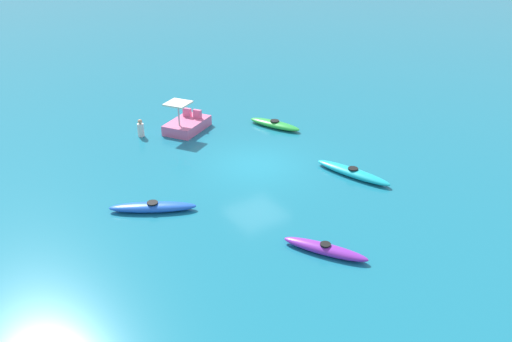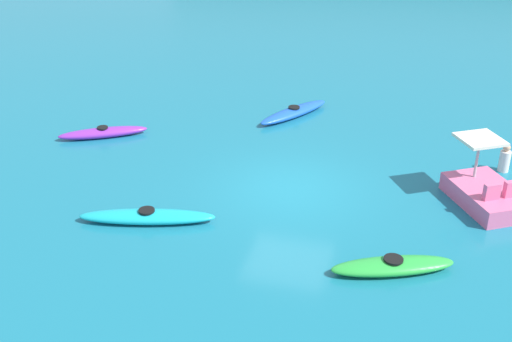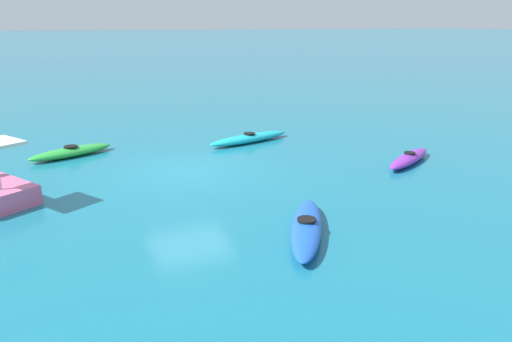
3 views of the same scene
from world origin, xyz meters
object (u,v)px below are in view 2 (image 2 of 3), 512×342
Objects in this scene: kayak_green at (393,266)px; person_near_shore at (505,159)px; kayak_purple at (103,133)px; pedal_boat_pink at (487,193)px; kayak_cyan at (147,217)px; kayak_blue at (294,112)px.

person_near_shore is at bearing 65.91° from kayak_green.
kayak_green and kayak_purple have the same top height.
pedal_boat_pink reaches higher than kayak_green.
kayak_purple is (-10.01, 5.20, -0.00)m from kayak_green.
kayak_cyan is 9.14m from pedal_boat_pink.
kayak_blue is at bearing 75.85° from kayak_cyan.
kayak_blue and kayak_cyan have the same top height.
person_near_shore reaches higher than kayak_blue.
person_near_shore is (7.01, -2.60, 0.22)m from kayak_blue.
person_near_shore is at bearing 31.66° from kayak_cyan.
kayak_purple is 1.00× the size of pedal_boat_pink.
kayak_cyan and kayak_green have the same top height.
kayak_blue is 1.10× the size of pedal_boat_pink.
kayak_purple is 12.78m from person_near_shore.
pedal_boat_pink is (8.50, 3.36, 0.17)m from kayak_cyan.
kayak_blue is 9.72m from kayak_green.
kayak_purple is (-3.67, 4.67, 0.00)m from kayak_cyan.
kayak_purple is at bearing 152.53° from kayak_green.
kayak_blue is 0.87× the size of kayak_cyan.
kayak_cyan is at bearing 175.20° from kayak_green.
kayak_cyan is 1.22× the size of kayak_green.
person_near_shore is at bearing -20.38° from kayak_blue.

